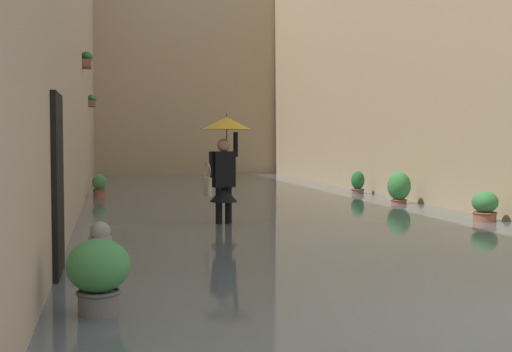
{
  "coord_description": "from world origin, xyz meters",
  "views": [
    {
      "loc": [
        3.28,
        4.48,
        1.69
      ],
      "look_at": [
        0.52,
        -8.68,
        0.99
      ],
      "focal_mm": 49.28,
      "sensor_mm": 36.0,
      "label": 1
    }
  ],
  "objects_px": {
    "potted_plant_far_right": "(98,279)",
    "mooring_bollard": "(101,262)",
    "potted_plant_far_left": "(399,189)",
    "potted_plant_mid_left": "(485,210)",
    "potted_plant_near_left": "(358,185)",
    "potted_plant_near_right": "(99,188)",
    "person_wading": "(225,154)"
  },
  "relations": [
    {
      "from": "potted_plant_far_right",
      "to": "mooring_bollard",
      "type": "distance_m",
      "value": 1.35
    },
    {
      "from": "potted_plant_far_left",
      "to": "potted_plant_mid_left",
      "type": "bearing_deg",
      "value": 91.74
    },
    {
      "from": "potted_plant_near_left",
      "to": "mooring_bollard",
      "type": "distance_m",
      "value": 12.81
    },
    {
      "from": "potted_plant_far_right",
      "to": "potted_plant_near_right",
      "type": "bearing_deg",
      "value": -89.3
    },
    {
      "from": "potted_plant_far_left",
      "to": "mooring_bollard",
      "type": "height_order",
      "value": "potted_plant_far_left"
    },
    {
      "from": "potted_plant_far_right",
      "to": "potted_plant_mid_left",
      "type": "bearing_deg",
      "value": -140.77
    },
    {
      "from": "person_wading",
      "to": "potted_plant_far_left",
      "type": "relative_size",
      "value": 2.3
    },
    {
      "from": "potted_plant_near_right",
      "to": "potted_plant_near_left",
      "type": "distance_m",
      "value": 6.96
    },
    {
      "from": "person_wading",
      "to": "mooring_bollard",
      "type": "height_order",
      "value": "person_wading"
    },
    {
      "from": "potted_plant_near_left",
      "to": "potted_plant_near_right",
      "type": "bearing_deg",
      "value": -2.63
    },
    {
      "from": "potted_plant_far_left",
      "to": "mooring_bollard",
      "type": "bearing_deg",
      "value": 49.46
    },
    {
      "from": "person_wading",
      "to": "potted_plant_near_left",
      "type": "relative_size",
      "value": 2.64
    },
    {
      "from": "potted_plant_far_right",
      "to": "mooring_bollard",
      "type": "xyz_separation_m",
      "value": [
        -0.0,
        -1.35,
        -0.09
      ]
    },
    {
      "from": "mooring_bollard",
      "to": "potted_plant_near_left",
      "type": "bearing_deg",
      "value": -122.04
    },
    {
      "from": "potted_plant_near_right",
      "to": "potted_plant_near_left",
      "type": "bearing_deg",
      "value": 177.37
    },
    {
      "from": "potted_plant_far_right",
      "to": "mooring_bollard",
      "type": "height_order",
      "value": "potted_plant_far_right"
    },
    {
      "from": "potted_plant_near_right",
      "to": "potted_plant_mid_left",
      "type": "relative_size",
      "value": 1.06
    },
    {
      "from": "person_wading",
      "to": "potted_plant_near_right",
      "type": "xyz_separation_m",
      "value": [
        2.26,
        -6.33,
        -1.01
      ]
    },
    {
      "from": "potted_plant_mid_left",
      "to": "potted_plant_near_left",
      "type": "xyz_separation_m",
      "value": [
        0.01,
        -6.65,
        0.03
      ]
    },
    {
      "from": "person_wading",
      "to": "potted_plant_near_left",
      "type": "xyz_separation_m",
      "value": [
        -4.69,
        -6.01,
        -1.01
      ]
    },
    {
      "from": "potted_plant_near_left",
      "to": "potted_plant_far_left",
      "type": "bearing_deg",
      "value": 88.15
    },
    {
      "from": "person_wading",
      "to": "potted_plant_near_left",
      "type": "height_order",
      "value": "person_wading"
    },
    {
      "from": "potted_plant_mid_left",
      "to": "mooring_bollard",
      "type": "height_order",
      "value": "mooring_bollard"
    },
    {
      "from": "person_wading",
      "to": "potted_plant_mid_left",
      "type": "distance_m",
      "value": 4.86
    },
    {
      "from": "person_wading",
      "to": "potted_plant_mid_left",
      "type": "xyz_separation_m",
      "value": [
        -4.7,
        0.64,
        -1.04
      ]
    },
    {
      "from": "person_wading",
      "to": "potted_plant_mid_left",
      "type": "relative_size",
      "value": 2.9
    },
    {
      "from": "potted_plant_near_left",
      "to": "mooring_bollard",
      "type": "bearing_deg",
      "value": 57.96
    },
    {
      "from": "potted_plant_far_right",
      "to": "potted_plant_near_left",
      "type": "relative_size",
      "value": 1.04
    },
    {
      "from": "potted_plant_far_right",
      "to": "person_wading",
      "type": "bearing_deg",
      "value": -108.78
    },
    {
      "from": "potted_plant_far_left",
      "to": "potted_plant_near_right",
      "type": "height_order",
      "value": "potted_plant_far_left"
    },
    {
      "from": "person_wading",
      "to": "mooring_bollard",
      "type": "bearing_deg",
      "value": 66.52
    },
    {
      "from": "person_wading",
      "to": "potted_plant_near_right",
      "type": "bearing_deg",
      "value": -70.35
    }
  ]
}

